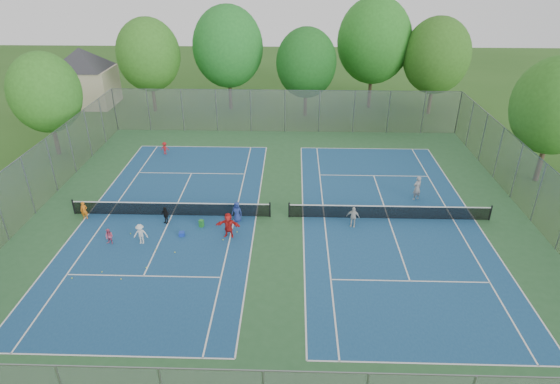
# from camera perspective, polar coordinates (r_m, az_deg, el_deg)

# --- Properties ---
(ground) EXTENTS (120.00, 120.00, 0.00)m
(ground) POSITION_cam_1_polar(r_m,az_deg,el_deg) (30.24, -0.06, -3.06)
(ground) COLOR #285219
(ground) RESTS_ON ground
(court_pad) EXTENTS (32.00, 32.00, 0.01)m
(court_pad) POSITION_cam_1_polar(r_m,az_deg,el_deg) (30.24, -0.06, -3.05)
(court_pad) COLOR #2A5930
(court_pad) RESTS_ON ground
(court_left) EXTENTS (10.97, 23.77, 0.01)m
(court_left) POSITION_cam_1_polar(r_m,az_deg,el_deg) (31.22, -13.02, -2.76)
(court_left) COLOR navy
(court_left) RESTS_ON court_pad
(court_right) EXTENTS (10.97, 23.77, 0.01)m
(court_right) POSITION_cam_1_polar(r_m,az_deg,el_deg) (30.85, 13.07, -3.15)
(court_right) COLOR navy
(court_right) RESTS_ON court_pad
(net_left) EXTENTS (12.87, 0.10, 0.91)m
(net_left) POSITION_cam_1_polar(r_m,az_deg,el_deg) (31.00, -13.11, -2.06)
(net_left) COLOR black
(net_left) RESTS_ON ground
(net_right) EXTENTS (12.87, 0.10, 0.91)m
(net_right) POSITION_cam_1_polar(r_m,az_deg,el_deg) (30.63, 13.16, -2.45)
(net_right) COLOR black
(net_right) RESTS_ON ground
(fence_north) EXTENTS (32.00, 0.10, 4.00)m
(fence_north) POSITION_cam_1_polar(r_m,az_deg,el_deg) (44.12, 0.60, 9.82)
(fence_north) COLOR gray
(fence_north) RESTS_ON ground
(fence_west) EXTENTS (0.10, 32.00, 4.00)m
(fence_west) POSITION_cam_1_polar(r_m,az_deg,el_deg) (33.75, -28.34, 0.65)
(fence_west) COLOR gray
(fence_west) RESTS_ON ground
(fence_east) EXTENTS (0.10, 32.00, 4.00)m
(fence_east) POSITION_cam_1_polar(r_m,az_deg,el_deg) (32.97, 28.96, -0.11)
(fence_east) COLOR gray
(fence_east) RESTS_ON ground
(house) EXTENTS (11.03, 11.03, 7.30)m
(house) POSITION_cam_1_polar(r_m,az_deg,el_deg) (56.12, -23.01, 13.89)
(house) COLOR #B7A88C
(house) RESTS_ON ground
(tree_nw) EXTENTS (6.40, 6.40, 9.58)m
(tree_nw) POSITION_cam_1_polar(r_m,az_deg,el_deg) (51.16, -15.74, 15.81)
(tree_nw) COLOR #443326
(tree_nw) RESTS_ON ground
(tree_nl) EXTENTS (7.20, 7.20, 10.69)m
(tree_nl) POSITION_cam_1_polar(r_m,az_deg,el_deg) (50.30, -6.37, 17.19)
(tree_nl) COLOR #443326
(tree_nl) RESTS_ON ground
(tree_nc) EXTENTS (6.00, 6.00, 8.85)m
(tree_nc) POSITION_cam_1_polar(r_m,az_deg,el_deg) (48.10, 3.22, 15.44)
(tree_nc) COLOR #443326
(tree_nc) RESTS_ON ground
(tree_nr) EXTENTS (7.60, 7.60, 11.42)m
(tree_nr) POSITION_cam_1_polar(r_m,az_deg,el_deg) (51.39, 11.41, 17.62)
(tree_nr) COLOR #443326
(tree_nr) RESTS_ON ground
(tree_ne) EXTENTS (6.60, 6.60, 9.77)m
(tree_ne) POSITION_cam_1_polar(r_m,az_deg,el_deg) (50.97, 18.55, 15.47)
(tree_ne) COLOR #443326
(tree_ne) RESTS_ON ground
(tree_side_w) EXTENTS (5.60, 5.60, 8.47)m
(tree_side_w) POSITION_cam_1_polar(r_m,az_deg,el_deg) (42.36, -26.73, 10.76)
(tree_side_w) COLOR #443326
(tree_side_w) RESTS_ON ground
(tree_side_e) EXTENTS (6.00, 6.00, 9.20)m
(tree_side_e) POSITION_cam_1_polar(r_m,az_deg,el_deg) (38.08, 30.60, 9.04)
(tree_side_e) COLOR #443326
(tree_side_e) RESTS_ON ground
(ball_crate) EXTENTS (0.34, 0.34, 0.27)m
(ball_crate) POSITION_cam_1_polar(r_m,az_deg,el_deg) (28.87, -11.89, -5.03)
(ball_crate) COLOR #1737B2
(ball_crate) RESTS_ON ground
(ball_hopper) EXTENTS (0.32, 0.32, 0.48)m
(ball_hopper) POSITION_cam_1_polar(r_m,az_deg,el_deg) (29.49, -9.56, -3.81)
(ball_hopper) COLOR green
(ball_hopper) RESTS_ON ground
(student_a) EXTENTS (0.45, 0.30, 1.21)m
(student_a) POSITION_cam_1_polar(r_m,az_deg,el_deg) (32.25, -22.77, -2.10)
(student_a) COLOR orange
(student_a) RESTS_ON ground
(student_b) EXTENTS (0.56, 0.48, 1.01)m
(student_b) POSITION_cam_1_polar(r_m,az_deg,el_deg) (29.08, -20.10, -5.12)
(student_b) COLOR #CF5072
(student_b) RESTS_ON ground
(student_c) EXTENTS (0.85, 0.52, 1.28)m
(student_c) POSITION_cam_1_polar(r_m,az_deg,el_deg) (28.49, -16.64, -4.94)
(student_c) COLOR silver
(student_c) RESTS_ON ground
(student_d) EXTENTS (0.72, 0.59, 1.15)m
(student_d) POSITION_cam_1_polar(r_m,az_deg,el_deg) (30.18, -13.79, -2.74)
(student_d) COLOR black
(student_d) RESTS_ON ground
(student_e) EXTENTS (0.75, 0.58, 1.37)m
(student_e) POSITION_cam_1_polar(r_m,az_deg,el_deg) (29.57, -5.28, -2.42)
(student_e) COLOR navy
(student_e) RESTS_ON ground
(student_f) EXTENTS (1.51, 0.61, 1.59)m
(student_f) POSITION_cam_1_polar(r_m,az_deg,el_deg) (28.03, -6.32, -4.03)
(student_f) COLOR red
(student_f) RESTS_ON ground
(child_far_baseline) EXTENTS (0.74, 0.47, 1.08)m
(child_far_baseline) POSITION_cam_1_polar(r_m,az_deg,el_deg) (40.57, -13.86, 5.20)
(child_far_baseline) COLOR #A8181A
(child_far_baseline) RESTS_ON ground
(instructor) EXTENTS (0.76, 0.66, 1.76)m
(instructor) POSITION_cam_1_polar(r_m,az_deg,el_deg) (33.26, 16.36, 0.46)
(instructor) COLOR gray
(instructor) RESTS_ON ground
(teen_court_b) EXTENTS (0.86, 0.52, 1.36)m
(teen_court_b) POSITION_cam_1_polar(r_m,az_deg,el_deg) (29.27, 8.90, -3.00)
(teen_court_b) COLOR silver
(teen_court_b) RESTS_ON ground
(tennis_ball_0) EXTENTS (0.07, 0.07, 0.07)m
(tennis_ball_0) POSITION_cam_1_polar(r_m,az_deg,el_deg) (29.86, -17.74, -4.89)
(tennis_ball_0) COLOR #B7CA2F
(tennis_ball_0) RESTS_ON ground
(tennis_ball_1) EXTENTS (0.07, 0.07, 0.07)m
(tennis_ball_1) POSITION_cam_1_polar(r_m,az_deg,el_deg) (26.20, -18.81, -10.04)
(tennis_ball_1) COLOR yellow
(tennis_ball_1) RESTS_ON ground
(tennis_ball_2) EXTENTS (0.07, 0.07, 0.07)m
(tennis_ball_2) POSITION_cam_1_polar(r_m,az_deg,el_deg) (26.64, -15.99, -8.88)
(tennis_ball_2) COLOR #BBDA32
(tennis_ball_2) RESTS_ON ground
(tennis_ball_3) EXTENTS (0.07, 0.07, 0.07)m
(tennis_ball_3) POSITION_cam_1_polar(r_m,az_deg,el_deg) (27.47, -12.70, -7.21)
(tennis_ball_3) COLOR #D4E535
(tennis_ball_3) RESTS_ON ground
(tennis_ball_4) EXTENTS (0.07, 0.07, 0.07)m
(tennis_ball_4) POSITION_cam_1_polar(r_m,az_deg,el_deg) (28.73, -5.25, -4.90)
(tennis_ball_4) COLOR #DBF037
(tennis_ball_4) RESTS_ON ground
(tennis_ball_5) EXTENTS (0.07, 0.07, 0.07)m
(tennis_ball_5) POSITION_cam_1_polar(r_m,az_deg,el_deg) (27.06, -20.88, -9.12)
(tennis_ball_5) COLOR #C1DB33
(tennis_ball_5) RESTS_ON ground
(tennis_ball_6) EXTENTS (0.07, 0.07, 0.07)m
(tennis_ball_6) POSITION_cam_1_polar(r_m,az_deg,el_deg) (29.18, -16.61, -5.51)
(tennis_ball_6) COLOR #CADE33
(tennis_ball_6) RESTS_ON ground
(tennis_ball_7) EXTENTS (0.07, 0.07, 0.07)m
(tennis_ball_7) POSITION_cam_1_polar(r_m,az_deg,el_deg) (28.09, -6.96, -5.82)
(tennis_ball_7) COLOR #D0E635
(tennis_ball_7) RESTS_ON ground
(tennis_ball_8) EXTENTS (0.07, 0.07, 0.07)m
(tennis_ball_8) POSITION_cam_1_polar(r_m,az_deg,el_deg) (27.19, -24.02, -9.60)
(tennis_ball_8) COLOR #C3E535
(tennis_ball_8) RESTS_ON ground
(tennis_ball_9) EXTENTS (0.07, 0.07, 0.07)m
(tennis_ball_9) POSITION_cam_1_polar(r_m,az_deg,el_deg) (27.93, -14.90, -6.86)
(tennis_ball_9) COLOR #A8C82E
(tennis_ball_9) RESTS_ON ground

